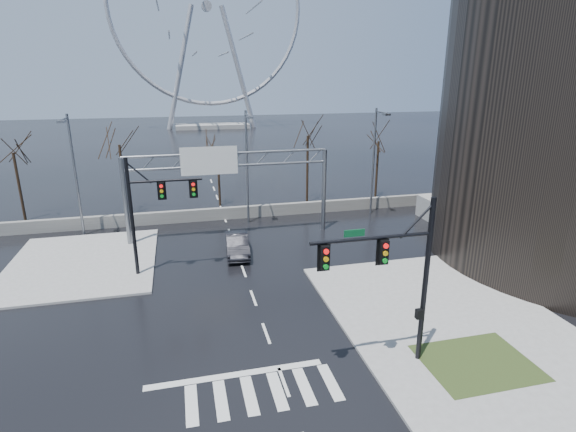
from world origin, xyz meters
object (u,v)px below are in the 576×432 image
object	(u,v)px
sign_gantry	(224,176)
car	(237,245)
signal_mast_far	(149,206)
signal_mast_near	(399,269)
ferris_wheel	(207,15)

from	to	relation	value
sign_gantry	car	world-z (taller)	sign_gantry
signal_mast_far	car	size ratio (longest dim) A/B	1.72
signal_mast_far	car	distance (m)	7.47
signal_mast_near	ferris_wheel	size ratio (longest dim) A/B	0.16
signal_mast_far	car	xyz separation A→B (m)	(5.88, 2.19, -4.06)
signal_mast_near	signal_mast_far	bearing A→B (deg)	130.26
car	ferris_wheel	bearing A→B (deg)	90.73
car	sign_gantry	bearing A→B (deg)	99.88
signal_mast_far	ferris_wheel	distance (m)	89.30
signal_mast_far	ferris_wheel	size ratio (longest dim) A/B	0.16
sign_gantry	car	size ratio (longest dim) A/B	3.51
signal_mast_near	ferris_wheel	distance (m)	101.29
signal_mast_near	signal_mast_far	world-z (taller)	same
signal_mast_far	sign_gantry	distance (m)	8.14
signal_mast_near	car	size ratio (longest dim) A/B	1.72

